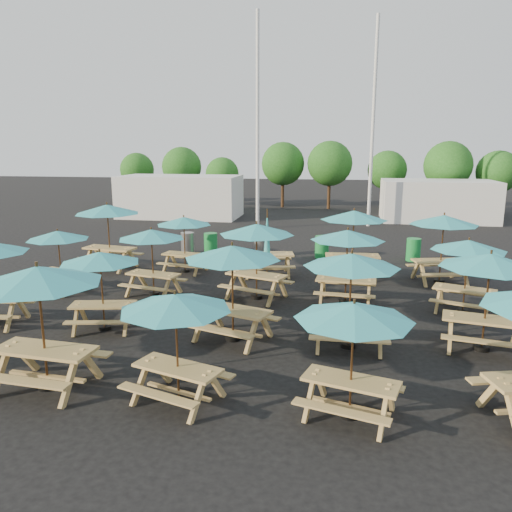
% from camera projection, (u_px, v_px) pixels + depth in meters
% --- Properties ---
extents(ground, '(120.00, 120.00, 0.00)m').
position_uv_depth(ground, '(248.00, 300.00, 15.68)').
color(ground, black).
rests_on(ground, ground).
extents(picnic_unit_2, '(2.54, 2.54, 2.06)m').
position_uv_depth(picnic_unit_2, '(58.00, 238.00, 16.29)').
color(picnic_unit_2, tan).
rests_on(picnic_unit_2, ground).
extents(picnic_unit_3, '(2.83, 2.83, 2.57)m').
position_uv_depth(picnic_unit_3, '(107.00, 212.00, 19.26)').
color(picnic_unit_3, tan).
rests_on(picnic_unit_3, ground).
extents(picnic_unit_4, '(2.64, 2.64, 2.53)m').
position_uv_depth(picnic_unit_4, '(38.00, 282.00, 9.53)').
color(picnic_unit_4, tan).
rests_on(picnic_unit_4, ground).
extents(picnic_unit_5, '(2.41, 2.41, 2.12)m').
position_uv_depth(picnic_unit_5, '(100.00, 261.00, 12.79)').
color(picnic_unit_5, tan).
rests_on(picnic_unit_5, ground).
extents(picnic_unit_6, '(2.53, 2.53, 2.18)m').
position_uv_depth(picnic_unit_6, '(151.00, 237.00, 15.82)').
color(picnic_unit_6, tan).
rests_on(picnic_unit_6, ground).
extents(picnic_unit_7, '(2.39, 2.39, 2.15)m').
position_uv_depth(picnic_unit_7, '(184.00, 224.00, 18.84)').
color(picnic_unit_7, tan).
rests_on(picnic_unit_7, ground).
extents(picnic_unit_8, '(2.62, 2.62, 2.14)m').
position_uv_depth(picnic_unit_8, '(176.00, 307.00, 9.06)').
color(picnic_unit_8, tan).
rests_on(picnic_unit_8, ground).
extents(picnic_unit_9, '(2.99, 2.99, 2.43)m').
position_uv_depth(picnic_unit_9, '(232.00, 257.00, 12.02)').
color(picnic_unit_9, tan).
rests_on(picnic_unit_9, ground).
extents(picnic_unit_10, '(3.00, 3.00, 2.42)m').
position_uv_depth(picnic_unit_10, '(257.00, 233.00, 15.42)').
color(picnic_unit_10, tan).
rests_on(picnic_unit_10, ground).
extents(picnic_unit_11, '(2.27, 2.07, 2.51)m').
position_uv_depth(picnic_unit_11, '(267.00, 248.00, 18.50)').
color(picnic_unit_11, tan).
rests_on(picnic_unit_11, ground).
extents(picnic_unit_12, '(2.57, 2.57, 2.14)m').
position_uv_depth(picnic_unit_12, '(354.00, 317.00, 8.53)').
color(picnic_unit_12, tan).
rests_on(picnic_unit_12, ground).
extents(picnic_unit_13, '(2.27, 2.27, 2.33)m').
position_uv_depth(picnic_unit_13, '(352.00, 265.00, 11.59)').
color(picnic_unit_13, tan).
rests_on(picnic_unit_13, ground).
extents(picnic_unit_14, '(2.39, 2.39, 2.31)m').
position_uv_depth(picnic_unit_14, '(348.00, 239.00, 14.99)').
color(picnic_unit_14, tan).
rests_on(picnic_unit_14, ground).
extents(picnic_unit_15, '(2.59, 2.59, 2.50)m').
position_uv_depth(picnic_unit_15, '(354.00, 219.00, 18.02)').
color(picnic_unit_15, tan).
rests_on(picnic_unit_15, ground).
extents(picnic_unit_17, '(2.71, 2.71, 2.37)m').
position_uv_depth(picnic_unit_17, '(490.00, 266.00, 11.40)').
color(picnic_unit_17, tan).
rests_on(picnic_unit_17, ground).
extents(picnic_unit_18, '(2.68, 2.68, 2.17)m').
position_uv_depth(picnic_unit_18, '(468.00, 249.00, 14.13)').
color(picnic_unit_18, tan).
rests_on(picnic_unit_18, ground).
extents(picnic_unit_19, '(2.84, 2.84, 2.43)m').
position_uv_depth(picnic_unit_19, '(444.00, 223.00, 17.29)').
color(picnic_unit_19, tan).
rests_on(picnic_unit_19, ground).
extents(waste_bin_0, '(0.59, 0.59, 0.95)m').
position_uv_depth(waste_bin_0, '(188.00, 243.00, 22.46)').
color(waste_bin_0, gray).
rests_on(waste_bin_0, ground).
extents(waste_bin_1, '(0.59, 0.59, 0.95)m').
position_uv_depth(waste_bin_1, '(211.00, 244.00, 22.32)').
color(waste_bin_1, '#178136').
rests_on(waste_bin_1, ground).
extents(waste_bin_2, '(0.59, 0.59, 0.95)m').
position_uv_depth(waste_bin_2, '(261.00, 246.00, 21.86)').
color(waste_bin_2, gray).
rests_on(waste_bin_2, ground).
extents(waste_bin_3, '(0.59, 0.59, 0.95)m').
position_uv_depth(waste_bin_3, '(322.00, 247.00, 21.57)').
color(waste_bin_3, '#178136').
rests_on(waste_bin_3, ground).
extents(waste_bin_4, '(0.59, 0.59, 0.95)m').
position_uv_depth(waste_bin_4, '(413.00, 250.00, 21.01)').
color(waste_bin_4, '#178136').
rests_on(waste_bin_4, ground).
extents(mast_0, '(0.20, 0.20, 12.00)m').
position_uv_depth(mast_0, '(258.00, 124.00, 28.20)').
color(mast_0, silver).
rests_on(mast_0, ground).
extents(mast_1, '(0.20, 0.20, 12.00)m').
position_uv_depth(mast_1, '(373.00, 124.00, 29.08)').
color(mast_1, silver).
rests_on(mast_1, ground).
extents(event_tent_0, '(8.00, 4.00, 2.80)m').
position_uv_depth(event_tent_0, '(180.00, 196.00, 34.01)').
color(event_tent_0, silver).
rests_on(event_tent_0, ground).
extents(event_tent_1, '(7.00, 4.00, 2.60)m').
position_uv_depth(event_tent_1, '(438.00, 201.00, 32.25)').
color(event_tent_1, silver).
rests_on(event_tent_1, ground).
extents(tree_0, '(2.80, 2.80, 4.24)m').
position_uv_depth(tree_0, '(137.00, 170.00, 41.66)').
color(tree_0, '#382314').
rests_on(tree_0, ground).
extents(tree_1, '(3.11, 3.11, 4.72)m').
position_uv_depth(tree_1, '(182.00, 167.00, 39.60)').
color(tree_1, '#382314').
rests_on(tree_1, ground).
extents(tree_2, '(2.59, 2.59, 3.93)m').
position_uv_depth(tree_2, '(222.00, 174.00, 38.93)').
color(tree_2, '#382314').
rests_on(tree_2, ground).
extents(tree_3, '(3.36, 3.36, 5.09)m').
position_uv_depth(tree_3, '(283.00, 164.00, 39.04)').
color(tree_3, '#382314').
rests_on(tree_3, ground).
extents(tree_4, '(3.41, 3.41, 5.17)m').
position_uv_depth(tree_4, '(330.00, 164.00, 38.00)').
color(tree_4, '#382314').
rests_on(tree_4, ground).
extents(tree_5, '(2.94, 2.94, 4.45)m').
position_uv_depth(tree_5, '(387.00, 170.00, 37.81)').
color(tree_5, '#382314').
rests_on(tree_5, ground).
extents(tree_6, '(3.38, 3.38, 5.13)m').
position_uv_depth(tree_6, '(448.00, 165.00, 35.35)').
color(tree_6, '#382314').
rests_on(tree_6, ground).
extents(tree_7, '(2.95, 2.95, 4.48)m').
position_uv_depth(tree_7, '(498.00, 172.00, 34.92)').
color(tree_7, '#382314').
rests_on(tree_7, ground).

